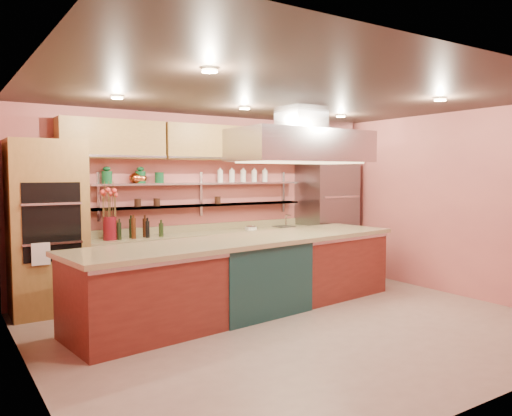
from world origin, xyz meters
TOP-DOWN VIEW (x-y plane):
  - floor at (0.00, 0.00)m, footprint 6.00×5.00m
  - ceiling at (0.00, 0.00)m, footprint 6.00×5.00m
  - wall_back at (0.00, 2.50)m, footprint 6.00×0.04m
  - wall_front at (0.00, -2.50)m, footprint 6.00×0.04m
  - wall_left at (-3.00, 0.00)m, footprint 0.04×5.00m
  - wall_right at (3.00, 0.00)m, footprint 0.04×5.00m
  - oven_stack at (-2.45, 2.18)m, footprint 0.95×0.64m
  - refrigerator at (2.35, 2.14)m, footprint 0.95×0.72m
  - back_counter at (-0.05, 2.20)m, footprint 3.84×0.64m
  - wall_shelf_lower at (-0.05, 2.37)m, footprint 3.60×0.26m
  - wall_shelf_upper at (-0.05, 2.37)m, footprint 3.60×0.26m
  - upper_cabinets at (0.00, 2.32)m, footprint 4.60×0.36m
  - range_hood at (0.72, 0.84)m, footprint 2.00×1.00m
  - ceiling_downlights at (0.00, 0.20)m, footprint 4.00×2.80m
  - island at (-0.18, 0.84)m, footprint 4.86×1.60m
  - flower_vase at (-1.64, 2.15)m, footprint 0.23×0.23m
  - oil_bottle_cluster at (-1.21, 2.15)m, footprint 0.77×0.31m
  - kitchen_scale at (0.70, 2.15)m, footprint 0.17×0.14m
  - bar_faucet at (1.50, 2.25)m, footprint 0.03×0.03m
  - copper_kettle at (-1.18, 2.37)m, footprint 0.24×0.24m
  - green_canister at (-0.80, 2.37)m, footprint 0.17×0.17m

SIDE VIEW (x-z plane):
  - floor at x=0.00m, z-range -0.02..0.00m
  - back_counter at x=-0.05m, z-range 0.00..0.93m
  - island at x=-0.18m, z-range 0.00..1.00m
  - kitchen_scale at x=0.70m, z-range 0.93..1.02m
  - bar_faucet at x=1.50m, z-range 0.93..1.13m
  - oil_bottle_cluster at x=-1.21m, z-range 0.93..1.17m
  - refrigerator at x=2.35m, z-range 0.00..2.10m
  - flower_vase at x=-1.64m, z-range 0.93..1.26m
  - oven_stack at x=-2.45m, z-range 0.00..2.30m
  - wall_shelf_lower at x=-0.05m, z-range 1.34..1.36m
  - wall_back at x=0.00m, z-range 0.00..2.80m
  - wall_front at x=0.00m, z-range 0.00..2.80m
  - wall_left at x=-3.00m, z-range 0.00..2.80m
  - wall_right at x=3.00m, z-range 0.00..2.80m
  - wall_shelf_upper at x=-0.05m, z-range 1.69..1.71m
  - copper_kettle at x=-1.18m, z-range 1.71..1.87m
  - green_canister at x=-0.80m, z-range 1.71..1.88m
  - range_hood at x=0.72m, z-range 2.02..2.48m
  - upper_cabinets at x=0.00m, z-range 2.08..2.62m
  - ceiling_downlights at x=0.00m, z-range 2.76..2.78m
  - ceiling at x=0.00m, z-range 2.79..2.81m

